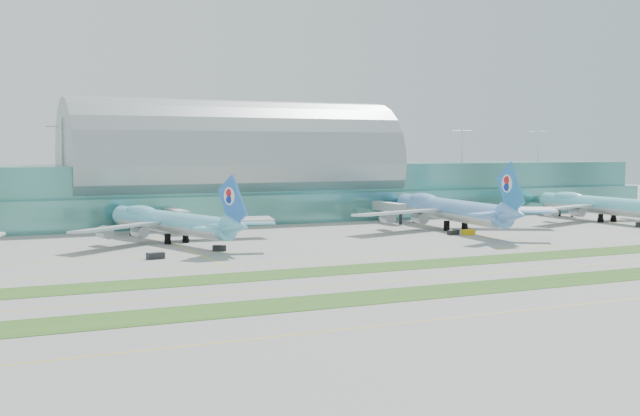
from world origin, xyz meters
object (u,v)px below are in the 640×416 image
airliner_b (169,220)px  airliner_c (449,208)px  airliner_d (599,204)px  terminal (235,180)px

airliner_b → airliner_c: airliner_c is taller
airliner_d → terminal: bearing=154.2°
airliner_c → airliner_b: bearing=-175.8°
airliner_d → airliner_c: bearing=-175.8°
terminal → airliner_d: bearing=-28.5°
terminal → airliner_b: size_ratio=4.93×
terminal → airliner_b: (-39.86, -61.14, -8.27)m
terminal → airliner_b: bearing=-123.1°
airliner_b → airliner_c: bearing=-17.3°
terminal → airliner_b: 73.45m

